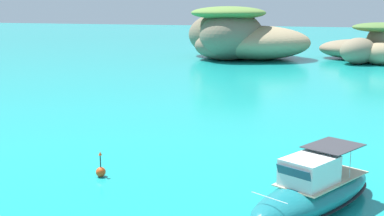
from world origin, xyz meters
TOP-DOWN VIEW (x-y plane):
  - islet_large at (-6.08, 77.63)m, footprint 26.14×21.52m
  - islet_small at (16.65, 78.80)m, footprint 18.75×17.51m
  - motorboat_teal at (9.95, 12.28)m, footprint 6.94×9.38m
  - channel_buoy at (-1.91, 13.86)m, footprint 0.56×0.56m

SIDE VIEW (x-z plane):
  - channel_buoy at x=-1.91m, z-range -0.40..1.08m
  - motorboat_teal at x=9.95m, z-range -0.53..2.36m
  - islet_small at x=16.65m, z-range -0.59..6.12m
  - islet_large at x=-6.08m, z-range -1.09..7.97m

